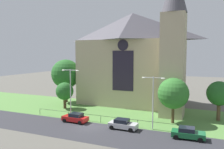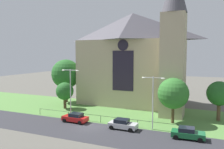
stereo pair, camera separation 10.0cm
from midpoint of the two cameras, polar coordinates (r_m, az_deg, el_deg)
ground at (r=44.64m, az=0.80°, el=-9.19°), size 160.00×160.00×0.00m
road_asphalt at (r=34.31m, az=-7.09°, el=-13.66°), size 120.00×8.00×0.01m
grass_verge at (r=42.86m, az=-0.24°, el=-9.79°), size 120.00×20.00×0.01m
church_building at (r=50.40m, az=5.78°, el=4.22°), size 23.20×16.20×26.00m
iron_railing at (r=37.54m, az=-2.76°, el=-10.46°), size 24.76×0.07×1.13m
tree_right_near at (r=37.66m, az=15.10°, el=-4.58°), size 4.91×4.91×7.27m
tree_left_near at (r=47.41m, az=-11.64°, el=-4.12°), size 3.57×3.57×5.33m
tree_right_far at (r=41.65m, az=25.25°, el=-4.35°), size 4.04×4.04×6.59m
tree_left_far at (r=53.54m, az=-11.33°, el=0.14°), size 6.64×6.64×9.84m
streetlamp_near at (r=39.28m, az=-10.24°, el=-3.19°), size 3.37×0.26×8.54m
streetlamp_far at (r=33.77m, az=10.24°, el=-5.21°), size 3.37×0.26×7.83m
parked_car_red at (r=38.15m, az=-9.06°, el=-10.58°), size 4.27×2.16×1.51m
parked_car_silver at (r=34.42m, az=2.76°, el=-12.26°), size 4.22×2.07×1.51m
parked_car_green at (r=32.27m, az=18.43°, el=-13.72°), size 4.28×2.18×1.51m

